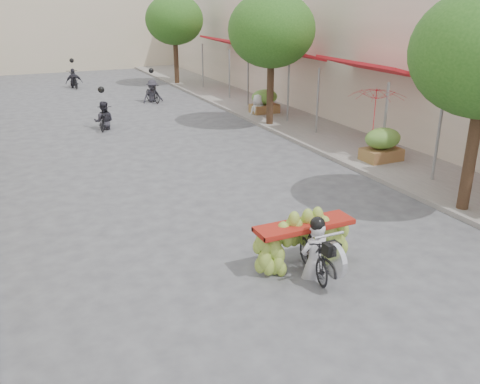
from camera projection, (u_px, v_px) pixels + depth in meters
The scene contains 14 objects.
ground at pixel (403, 382), 6.94m from camera, with size 120.00×120.00×0.00m, color #55555A.
sidewalk_right at pixel (291, 117), 22.39m from camera, with size 4.00×60.00×0.12m, color gray.
shophouse_row_right at pixel (402, 45), 22.47m from camera, with size 9.77×40.00×6.00m.
far_building at pixel (55, 20), 37.90m from camera, with size 20.00×6.00×7.00m, color beige.
street_tree_mid at pixel (271, 30), 19.59m from camera, with size 3.40×3.40×5.25m.
street_tree_far at pixel (174, 20), 29.76m from camera, with size 3.40×3.40×5.25m.
produce_crate_mid at pixel (382, 142), 15.91m from camera, with size 1.20×0.88×1.16m.
produce_crate_far at pixel (264, 100), 22.69m from camera, with size 1.20×0.88×1.16m.
banana_motorbike at pixel (310, 238), 9.53m from camera, with size 2.20×1.75×2.04m.
market_umbrella at pixel (378, 87), 15.47m from camera, with size 1.98×1.98×1.60m.
pedestrian at pixel (258, 94), 22.29m from camera, with size 0.89×0.54×1.79m.
bg_motorbike_a at pixel (103, 110), 20.23m from camera, with size 1.02×1.59×1.95m.
bg_motorbike_b at pixel (152, 85), 25.57m from camera, with size 1.13×1.66×1.95m.
bg_motorbike_c at pixel (73, 74), 29.82m from camera, with size 0.98×1.71×1.95m.
Camera 1 is at (-4.38, -4.10, 4.89)m, focal length 38.00 mm.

